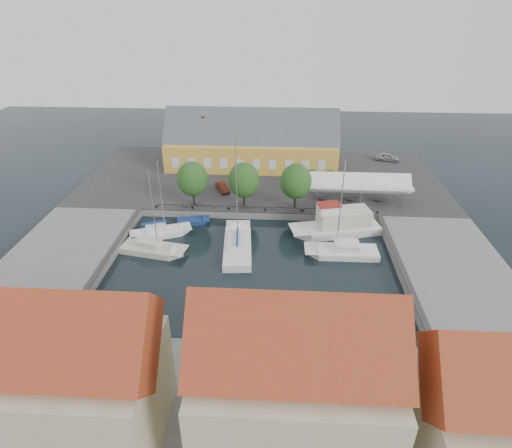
{
  "coord_description": "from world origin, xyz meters",
  "views": [
    {
      "loc": [
        2.8,
        -41.05,
        27.47
      ],
      "look_at": [
        0.0,
        6.0,
        1.5
      ],
      "focal_mm": 30.0,
      "sensor_mm": 36.0,
      "label": 1
    }
  ],
  "objects": [
    {
      "name": "launch_nw",
      "position": [
        -8.67,
        8.65,
        0.09
      ],
      "size": [
        4.58,
        2.58,
        0.88
      ],
      "color": "navy",
      "rests_on": "ground"
    },
    {
      "name": "launch_sw",
      "position": [
        -13.32,
        -11.19,
        0.09
      ],
      "size": [
        5.55,
        5.25,
        0.98
      ],
      "color": "white",
      "rests_on": "ground"
    },
    {
      "name": "center_sailboat",
      "position": [
        -1.99,
        2.32,
        0.36
      ],
      "size": [
        3.96,
        10.82,
        14.29
      ],
      "color": "white",
      "rests_on": "ground"
    },
    {
      "name": "car_red",
      "position": [
        -5.65,
        16.95,
        1.59
      ],
      "size": [
        2.65,
        3.78,
        1.18
      ],
      "primitive_type": "imported",
      "rotation": [
        0.0,
        0.0,
        0.44
      ],
      "color": "#561F13",
      "rests_on": "north_quay"
    },
    {
      "name": "east_quay",
      "position": [
        22.0,
        -2.0,
        0.5
      ],
      "size": [
        12.0,
        24.0,
        1.0
      ],
      "primitive_type": "cube",
      "color": "slate",
      "rests_on": "ground"
    },
    {
      "name": "north_quay",
      "position": [
        0.0,
        23.0,
        0.5
      ],
      "size": [
        56.0,
        26.0,
        1.0
      ],
      "primitive_type": "cube",
      "color": "#2D2D30",
      "rests_on": "ground"
    },
    {
      "name": "east_boat_a",
      "position": [
        10.54,
        1.86,
        0.26
      ],
      "size": [
        8.76,
        2.98,
        12.24
      ],
      "color": "white",
      "rests_on": "ground"
    },
    {
      "name": "quay_edge_fittings",
      "position": [
        0.02,
        4.75,
        1.06
      ],
      "size": [
        56.0,
        24.72,
        0.4
      ],
      "color": "#383533",
      "rests_on": "north_quay"
    },
    {
      "name": "ground",
      "position": [
        0.0,
        0.0,
        0.0
      ],
      "size": [
        140.0,
        140.0,
        0.0
      ],
      "primitive_type": "plane",
      "color": "black",
      "rests_on": "ground"
    },
    {
      "name": "quay_trees",
      "position": [
        -2.0,
        12.0,
        4.88
      ],
      "size": [
        18.2,
        4.2,
        6.3
      ],
      "color": "black",
      "rests_on": "north_quay"
    },
    {
      "name": "tent_canopy",
      "position": [
        14.0,
        14.5,
        3.68
      ],
      "size": [
        14.0,
        4.0,
        2.83
      ],
      "color": "white",
      "rests_on": "north_quay"
    },
    {
      "name": "warehouse",
      "position": [
        -2.6,
        28.36,
        4.43
      ],
      "size": [
        28.56,
        14.0,
        9.55
      ],
      "color": "gold",
      "rests_on": "north_quay"
    },
    {
      "name": "west_boat_a",
      "position": [
        -12.25,
        4.98,
        0.27
      ],
      "size": [
        7.93,
        4.81,
        10.41
      ],
      "color": "white",
      "rests_on": "ground"
    },
    {
      "name": "south_bank",
      "position": [
        0.0,
        -21.0,
        0.5
      ],
      "size": [
        56.0,
        14.0,
        1.0
      ],
      "primitive_type": "cube",
      "color": "slate",
      "rests_on": "ground"
    },
    {
      "name": "west_boat_b",
      "position": [
        -12.09,
        1.15,
        0.26
      ],
      "size": [
        8.34,
        4.19,
        11.0
      ],
      "color": "beige",
      "rests_on": "ground"
    },
    {
      "name": "townhouses",
      "position": [
        1.93,
        -23.24,
        5.82
      ],
      "size": [
        36.3,
        8.5,
        12.0
      ],
      "color": "beige",
      "rests_on": "south_bank"
    },
    {
      "name": "trawler",
      "position": [
        10.5,
        7.07,
        1.02
      ],
      "size": [
        11.99,
        6.03,
        5.0
      ],
      "color": "white",
      "rests_on": "ground"
    },
    {
      "name": "car_silver",
      "position": [
        21.5,
        31.28,
        1.69
      ],
      "size": [
        4.29,
        2.34,
        1.39
      ],
      "primitive_type": "imported",
      "rotation": [
        0.0,
        0.0,
        1.39
      ],
      "color": "#A0A2A8",
      "rests_on": "north_quay"
    },
    {
      "name": "west_quay",
      "position": [
        -22.0,
        -2.0,
        0.5
      ],
      "size": [
        12.0,
        24.0,
        1.0
      ],
      "primitive_type": "cube",
      "color": "slate",
      "rests_on": "ground"
    }
  ]
}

